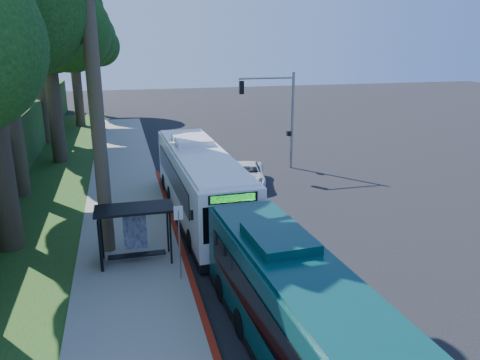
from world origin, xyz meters
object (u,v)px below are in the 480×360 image
object	(u,v)px
bus_shelter	(129,224)
white_bus	(200,182)
teal_bus	(303,318)
pickup	(247,174)

from	to	relation	value
bus_shelter	white_bus	world-z (taller)	white_bus
teal_bus	pickup	size ratio (longest dim) A/B	2.39
pickup	white_bus	bearing A→B (deg)	-114.80
bus_shelter	pickup	size ratio (longest dim) A/B	0.64
white_bus	pickup	distance (m)	6.32
bus_shelter	pickup	distance (m)	12.37
white_bus	teal_bus	distance (m)	12.97
white_bus	teal_bus	xyz separation A→B (m)	(0.68, -12.95, -0.20)
white_bus	pickup	size ratio (longest dim) A/B	2.65
white_bus	pickup	xyz separation A→B (m)	(3.89, 4.82, -1.23)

